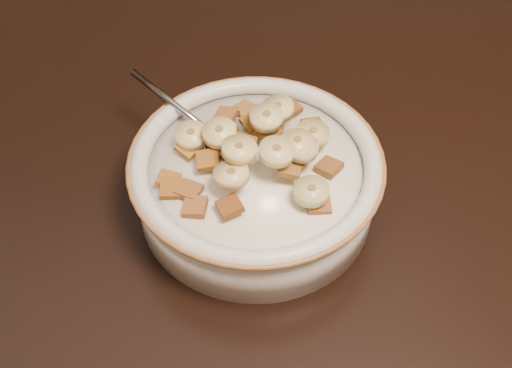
{
  "coord_description": "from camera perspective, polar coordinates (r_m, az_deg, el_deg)",
  "views": [
    {
      "loc": [
        0.24,
        -0.57,
        1.24
      ],
      "look_at": [
        0.27,
        -0.17,
        0.78
      ],
      "focal_mm": 45.0,
      "sensor_mm": 36.0,
      "label": 1
    }
  ],
  "objects": [
    {
      "name": "cereal_square_14",
      "position": [
        0.59,
        -2.15,
        3.83
      ],
      "size": [
        0.03,
        0.03,
        0.01
      ],
      "primitive_type": "cube",
      "rotation": [
        0.24,
        -0.09,
        1.09
      ],
      "color": "brown",
      "rests_on": "milk"
    },
    {
      "name": "cereal_square_6",
      "position": [
        0.58,
        -1.01,
        3.61
      ],
      "size": [
        0.03,
        0.02,
        0.01
      ],
      "primitive_type": "cube",
      "rotation": [
        0.18,
        0.07,
        1.32
      ],
      "color": "brown",
      "rests_on": "milk"
    },
    {
      "name": "cereal_square_18",
      "position": [
        0.57,
        -7.52,
        -0.37
      ],
      "size": [
        0.02,
        0.02,
        0.01
      ],
      "primitive_type": "cube",
      "rotation": [
        0.06,
        -0.16,
        1.53
      ],
      "color": "#8F551C",
      "rests_on": "milk"
    },
    {
      "name": "banana_slice_8",
      "position": [
        0.61,
        1.93,
        6.69
      ],
      "size": [
        0.04,
        0.04,
        0.01
      ],
      "primitive_type": "cylinder",
      "rotation": [
        -0.05,
        -0.13,
        0.19
      ],
      "color": "#E3D47D",
      "rests_on": "milk"
    },
    {
      "name": "banana_slice_6",
      "position": [
        0.55,
        -2.21,
        0.84
      ],
      "size": [
        0.04,
        0.04,
        0.02
      ],
      "primitive_type": "cylinder",
      "rotation": [
        0.13,
        0.12,
        2.74
      ],
      "color": "#E4C785",
      "rests_on": "milk"
    },
    {
      "name": "cereal_square_2",
      "position": [
        0.63,
        -2.69,
        6.14
      ],
      "size": [
        0.03,
        0.03,
        0.01
      ],
      "primitive_type": "cube",
      "rotation": [
        -0.18,
        -0.02,
        1.14
      ],
      "color": "#966027",
      "rests_on": "milk"
    },
    {
      "name": "table",
      "position": [
        0.8,
        -21.06,
        5.7
      ],
      "size": [
        1.42,
        0.93,
        0.04
      ],
      "primitive_type": "cube",
      "rotation": [
        0.0,
        0.0,
        0.02
      ],
      "color": "black",
      "rests_on": "floor"
    },
    {
      "name": "chair",
      "position": [
        1.41,
        -12.31,
        15.44
      ],
      "size": [
        0.47,
        0.47,
        0.97
      ],
      "primitive_type": "cube",
      "rotation": [
        0.0,
        0.0,
        0.11
      ],
      "color": "black",
      "rests_on": "floor"
    },
    {
      "name": "cereal_square_9",
      "position": [
        0.61,
        -0.25,
        5.51
      ],
      "size": [
        0.03,
        0.03,
        0.01
      ],
      "primitive_type": "cube",
      "rotation": [
        0.17,
        -0.11,
        0.48
      ],
      "color": "brown",
      "rests_on": "milk"
    },
    {
      "name": "milk",
      "position": [
        0.59,
        -0.0,
        1.53
      ],
      "size": [
        0.19,
        0.19,
        0.0
      ],
      "primitive_type": "cylinder",
      "color": "white",
      "rests_on": "cereal_bowl"
    },
    {
      "name": "spoon",
      "position": [
        0.6,
        -2.59,
        3.46
      ],
      "size": [
        0.07,
        0.07,
        0.01
      ],
      "primitive_type": "ellipsoid",
      "rotation": [
        0.0,
        0.0,
        3.92
      ],
      "color": "gray",
      "rests_on": "cereal_bowl"
    },
    {
      "name": "cereal_square_20",
      "position": [
        0.59,
        3.08,
        3.29
      ],
      "size": [
        0.03,
        0.03,
        0.01
      ],
      "primitive_type": "cube",
      "rotation": [
        0.22,
        0.05,
        1.9
      ],
      "color": "#9B581F",
      "rests_on": "milk"
    },
    {
      "name": "cereal_square_5",
      "position": [
        0.57,
        -5.97,
        -0.57
      ],
      "size": [
        0.03,
        0.03,
        0.01
      ],
      "primitive_type": "cube",
      "rotation": [
        0.08,
        0.02,
        2.63
      ],
      "color": "brown",
      "rests_on": "milk"
    },
    {
      "name": "cereal_square_21",
      "position": [
        0.57,
        2.96,
        1.39
      ],
      "size": [
        0.02,
        0.02,
        0.01
      ],
      "primitive_type": "cube",
      "rotation": [
        0.06,
        -0.17,
        2.93
      ],
      "color": "olive",
      "rests_on": "milk"
    },
    {
      "name": "cereal_bowl",
      "position": [
        0.61,
        -0.0,
        -0.18
      ],
      "size": [
        0.23,
        0.23,
        0.05
      ],
      "primitive_type": "cylinder",
      "color": "silver",
      "rests_on": "table"
    },
    {
      "name": "banana_slice_7",
      "position": [
        0.57,
        3.66,
        3.65
      ],
      "size": [
        0.04,
        0.04,
        0.01
      ],
      "primitive_type": "cylinder",
      "rotation": [
        -0.02,
        0.04,
        1.37
      ],
      "color": "#D8B369",
      "rests_on": "milk"
    },
    {
      "name": "banana_slice_5",
      "position": [
        0.55,
        1.85,
        2.9
      ],
      "size": [
        0.04,
        0.04,
        0.01
      ],
      "primitive_type": "cylinder",
      "rotation": [
        0.09,
        0.03,
        0.88
      ],
      "color": "#F0E68E",
      "rests_on": "milk"
    },
    {
      "name": "cereal_square_19",
      "position": [
        0.58,
        -7.76,
        0.37
      ],
      "size": [
        0.02,
        0.03,
        0.01
      ],
      "primitive_type": "cube",
      "rotation": [
        0.19,
        0.17,
        1.34
      ],
      "color": "brown",
      "rests_on": "milk"
    },
    {
      "name": "banana_slice_9",
      "position": [
        0.6,
        -5.78,
        4.33
      ],
      "size": [
        0.04,
        0.04,
        0.01
      ],
      "primitive_type": "cylinder",
      "rotation": [
        -0.05,
        -0.03,
        2.47
      ],
      "color": "#F3E890",
      "rests_on": "milk"
    },
    {
      "name": "banana_slice_2",
      "position": [
        0.59,
        0.95,
        5.93
      ],
      "size": [
        0.04,
        0.04,
        0.01
      ],
      "primitive_type": "cylinder",
      "rotation": [
        -0.05,
        -0.01,
        2.09
      ],
      "color": "#CFBD85",
      "rests_on": "milk"
    },
    {
      "name": "cereal_square_15",
      "position": [
        0.58,
        3.57,
        2.09
      ],
      "size": [
        0.03,
        0.03,
        0.01
      ],
      "primitive_type": "cube",
      "rotation": [
        0.05,
        0.0,
        0.95
      ],
      "color": "brown",
      "rests_on": "milk"
    },
    {
      "name": "cereal_square_16",
      "position": [
        0.64,
        -0.95,
        6.7
      ],
      "size": [
        0.03,
        0.03,
        0.01
      ],
      "primitive_type": "cube",
      "rotation": [
        -0.09,
        0.12,
        0.77
      ],
      "color": "olive",
      "rests_on": "milk"
    },
    {
      "name": "cereal_square_4",
      "position": [
        0.6,
        1.11,
        4.63
      ],
      "size": [
        0.03,
        0.03,
        0.01
      ],
      "primitive_type": "cube",
      "rotation": [
        0.19,
        0.09,
        0.86
      ],
      "color": "brown",
      "rests_on": "milk"
    },
    {
      "name": "cereal_square_17",
      "position": [
        0.56,
        5.63,
        -1.75
      ],
      "size": [
        0.02,
        0.02,
        0.01
      ],
      "primitive_type": "cube",
      "rotation": [
        -0.1,
        -0.14,
        3.14
      ],
      "color": "brown",
      "rests_on": "milk"
    },
    {
      "name": "cereal_square_3",
      "position": [
        0.55,
        -2.36,
        -2.0
      ],
      "size": [
        0.03,
        0.03,
        0.01
      ],
      "primitive_type": "cube",
      "rotation": [
        -0.14,
        0.05,
        1.92
      ],
      "color": "brown",
      "rests_on": "milk"
    },
    {
      "name": "cereal_square_7",
      "position": [
        0.61,
        1.22,
        5.3
      ],
      "size": [
        0.03,
        0.03,
        0.01
      ],
      "primitive_type": "cube",
      "rotation": [
        0.15,
        -0.03,
        1.94
      ],
      "color": "#995B1B",
      "rests_on": "milk"
    },
    {
      "name": "cereal_square_12",
      "position": [
        0.6,
        -6.0,
        3.26
      ],
      "size": [
        0.03,
        0.03,
        0.01
      ],
      "primitive_type": "cube",
      "rotation": [
        -0.11,
        -0.17,
        2.36
      ],
      "color": "#9D6431",
      "rests_on": "milk"
    },
    {
      "name": "cereal_square_13",
      "position": [
        0.6,
        -2.76,
        4.35
      ],
      "size": [
        0.03,
        0.03,
        0.01
      ],
      "primitive_type": "cube",
      "rotation": [
        -0.16,
        -0.14,
        1.14
      ],
      "color": "brown",
      "rests_on": "milk"
    },
    {
      "name": "cereal_square_8",
      "position": [
        0.63,
        2.96,
        6.77
      ],
      "size": [
        0.03,
        0.03,
        0.01
      ],
      "primitive_type": "cube",
      "rotation": [
        0.0,
        -0.05,
        2.15
      ],
      "color": "brown",
      "rests_on": "milk"
    },
    {
      "name": "cereal_square_11",
      "position": [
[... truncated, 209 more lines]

